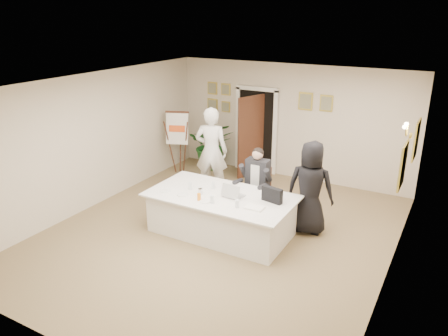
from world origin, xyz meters
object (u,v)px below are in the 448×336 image
potted_palm (212,145)px  laptop_bag (272,195)px  seated_man (256,182)px  conference_table (221,214)px  standing_woman (310,188)px  steel_jug (200,191)px  oj_glass (199,197)px  flip_chart (178,145)px  standing_man (211,151)px  paper_stack (255,208)px  laptop (234,189)px

potted_palm → laptop_bag: 4.14m
seated_man → laptop_bag: size_ratio=3.75×
conference_table → standing_woman: standing_woman is taller
standing_woman → steel_jug: 2.03m
laptop_bag → oj_glass: 1.29m
potted_palm → steel_jug: potted_palm is taller
seated_man → conference_table: bearing=-105.2°
standing_woman → conference_table: bearing=24.6°
flip_chart → potted_palm: flip_chart is taller
seated_man → potted_palm: (-2.25, 2.06, -0.09)m
standing_woman → potted_palm: bearing=-39.8°
steel_jug → conference_table: bearing=23.8°
oj_glass → steel_jug: (-0.13, 0.24, -0.01)m
standing_man → seated_man: bearing=140.3°
potted_palm → laptop_bag: size_ratio=3.30×
seated_man → paper_stack: size_ratio=4.60×
seated_man → flip_chart: 3.06m
potted_palm → laptop: potted_palm is taller
laptop → laptop_bag: (0.71, 0.10, -0.00)m
standing_woman → flip_chart: bearing=-26.8°
potted_palm → laptop: size_ratio=3.34×
conference_table → seated_man: 1.09m
seated_man → oj_glass: seated_man is taller
seated_man → laptop_bag: (0.70, -0.83, 0.19)m
standing_man → potted_palm: 1.78m
standing_woman → oj_glass: bearing=30.9°
flip_chart → laptop_bag: size_ratio=4.13×
conference_table → steel_jug: steel_jug is taller
standing_woman → oj_glass: (-1.62, -1.26, -0.05)m
paper_stack → potted_palm: bearing=130.4°
seated_man → standing_man: standing_man is taller
flip_chart → laptop: 3.55m
flip_chart → oj_glass: (2.32, -2.68, 0.10)m
seated_man → steel_jug: (-0.59, -1.16, 0.11)m
standing_man → oj_glass: 2.17m
steel_jug → standing_woman: bearing=30.1°
standing_man → laptop: size_ratio=5.25×
potted_palm → steel_jug: bearing=-62.7°
standing_man → oj_glass: size_ratio=15.41×
flip_chart → standing_man: bearing=-27.3°
flip_chart → laptop_bag: (3.48, -2.11, 0.17)m
standing_man → steel_jug: 1.89m
standing_woman → laptop_bag: standing_woman is taller
potted_palm → paper_stack: (2.80, -3.29, 0.15)m
standing_woman → laptop: bearing=26.8°
paper_stack → standing_woman: bearing=60.6°
standing_man → laptop_bag: standing_man is taller
conference_table → oj_glass: oj_glass is taller
flip_chart → standing_woman: bearing=-19.9°
potted_palm → oj_glass: potted_palm is taller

